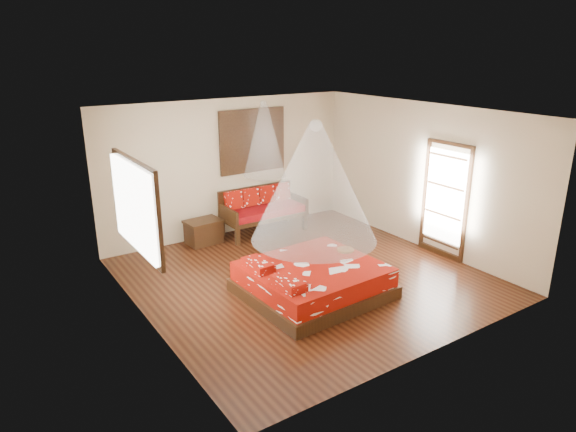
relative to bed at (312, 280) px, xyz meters
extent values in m
cube|color=black|center=(0.29, 0.58, -0.26)|extent=(5.50, 5.50, 0.02)
cube|color=white|center=(0.29, 0.58, 2.56)|extent=(5.50, 5.50, 0.02)
cube|color=beige|center=(-2.47, 0.58, 1.15)|extent=(0.02, 5.50, 2.80)
cube|color=beige|center=(3.05, 0.58, 1.15)|extent=(0.02, 5.50, 2.80)
cube|color=beige|center=(0.29, 3.34, 1.15)|extent=(5.50, 0.02, 2.80)
cube|color=beige|center=(0.29, -2.18, 1.15)|extent=(5.50, 0.02, 2.80)
cube|color=black|center=(0.02, 0.00, -0.15)|extent=(2.16, 1.97, 0.20)
cube|color=#920E04|center=(0.02, 0.00, 0.10)|extent=(2.06, 1.87, 0.30)
cube|color=#920E04|center=(-0.74, -0.43, 0.32)|extent=(0.32, 0.56, 0.14)
cube|color=#920E04|center=(-0.77, 0.37, 0.32)|extent=(0.32, 0.56, 0.14)
cube|color=black|center=(0.04, 2.55, -0.04)|extent=(0.08, 0.08, 0.42)
cube|color=black|center=(1.68, 2.55, -0.04)|extent=(0.08, 0.08, 0.42)
cube|color=black|center=(0.04, 3.21, -0.04)|extent=(0.08, 0.08, 0.42)
cube|color=black|center=(1.68, 3.21, -0.04)|extent=(0.08, 0.08, 0.42)
cube|color=black|center=(0.86, 2.88, 0.13)|extent=(1.76, 0.78, 0.08)
cube|color=maroon|center=(0.86, 2.88, 0.24)|extent=(1.70, 0.72, 0.14)
cube|color=black|center=(0.86, 3.23, 0.42)|extent=(1.76, 0.06, 0.55)
cube|color=black|center=(0.02, 2.88, 0.29)|extent=(0.06, 0.78, 0.30)
cube|color=black|center=(1.70, 2.88, 0.29)|extent=(0.06, 0.78, 0.30)
cube|color=#920E04|center=(0.27, 3.11, 0.49)|extent=(0.37, 0.19, 0.39)
cube|color=#920E04|center=(0.66, 3.11, 0.49)|extent=(0.37, 0.19, 0.39)
cube|color=#920E04|center=(1.05, 3.11, 0.49)|extent=(0.37, 0.19, 0.39)
cube|color=#920E04|center=(1.45, 3.11, 0.49)|extent=(0.37, 0.19, 0.39)
cube|color=black|center=(-0.47, 3.03, -0.04)|extent=(0.69, 0.52, 0.43)
cube|color=black|center=(-0.47, 3.03, 0.20)|extent=(0.73, 0.56, 0.05)
cube|color=black|center=(0.86, 3.30, 1.65)|extent=(1.52, 0.06, 1.32)
cube|color=black|center=(0.86, 3.29, 1.65)|extent=(1.35, 0.04, 1.10)
cube|color=black|center=(-2.43, 0.78, 1.45)|extent=(0.08, 1.74, 1.34)
cube|color=white|center=(-2.39, 0.78, 1.45)|extent=(0.04, 1.54, 1.10)
cube|color=black|center=(3.01, -0.02, 0.80)|extent=(0.08, 1.02, 2.16)
cube|color=white|center=(2.99, -0.02, 0.90)|extent=(0.03, 0.82, 1.70)
cylinder|color=brown|center=(0.83, 0.19, 0.26)|extent=(0.29, 0.29, 0.03)
cone|color=white|center=(0.02, 0.00, 1.60)|extent=(1.93, 1.93, 1.80)
cone|color=white|center=(0.86, 2.83, 1.75)|extent=(0.86, 0.86, 1.50)
camera|label=1|loc=(-4.43, -5.93, 3.55)|focal=32.00mm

